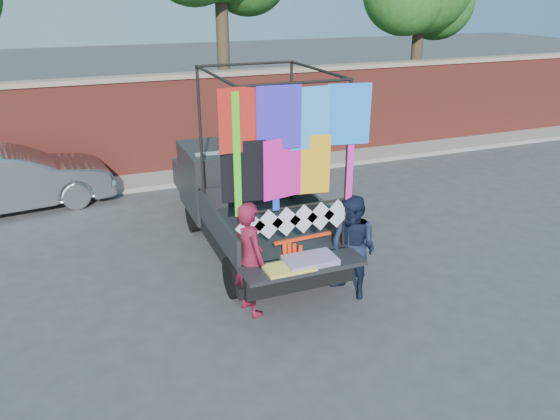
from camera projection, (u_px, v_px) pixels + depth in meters
name	position (u px, v px, depth m)	size (l,w,h in m)	color
ground	(309.00, 287.00, 9.10)	(90.00, 90.00, 0.00)	#38383A
brick_wall	(202.00, 121.00, 14.63)	(30.00, 0.45, 2.61)	maroon
curb	(211.00, 174.00, 14.50)	(30.00, 1.20, 0.12)	gray
pickup_truck	(240.00, 195.00, 10.65)	(2.19, 5.49, 3.46)	black
sedan	(11.00, 180.00, 12.05)	(1.48, 4.26, 1.40)	#ADAFB4
woman	(249.00, 259.00, 8.08)	(0.66, 0.43, 1.80)	maroon
man	(353.00, 248.00, 8.56)	(0.82, 0.64, 1.69)	#141C33
streamer_bundle	(297.00, 251.00, 8.25)	(0.95, 0.09, 0.65)	red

